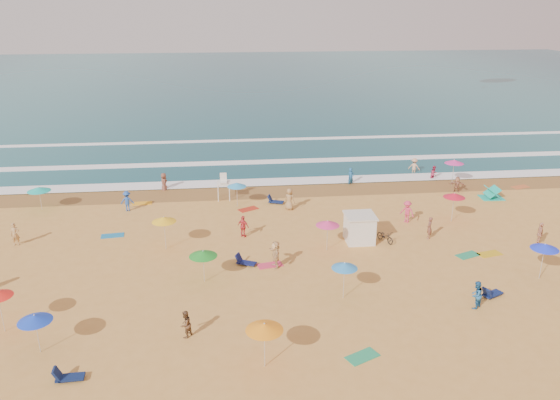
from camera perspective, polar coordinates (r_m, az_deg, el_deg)
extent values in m
plane|color=gold|center=(39.89, 3.02, -4.92)|extent=(220.00, 220.00, 0.00)
cube|color=#0C4756|center=(120.96, -3.24, 12.19)|extent=(220.00, 140.00, 0.18)
plane|color=olive|center=(51.36, 0.88, 1.00)|extent=(220.00, 220.00, 0.00)
cube|color=white|center=(53.68, 0.57, 1.97)|extent=(200.00, 2.20, 0.05)
cube|color=white|center=(60.33, -0.19, 4.05)|extent=(200.00, 1.60, 0.05)
cube|color=white|center=(69.94, -1.03, 6.33)|extent=(200.00, 1.20, 0.05)
cube|color=silver|center=(40.78, 8.31, -3.00)|extent=(2.00, 2.00, 2.00)
cube|color=silver|center=(40.38, 8.38, -1.61)|extent=(2.20, 2.20, 0.12)
imported|color=black|center=(41.23, 10.93, -3.75)|extent=(1.25, 1.75, 0.87)
cone|color=yellow|center=(39.49, -12.04, -1.99)|extent=(1.73, 1.73, 0.35)
cone|color=#319DDF|center=(47.00, -4.54, 1.62)|extent=(1.66, 1.66, 0.35)
cone|color=orange|center=(26.74, -1.64, -13.11)|extent=(1.84, 1.84, 0.35)
cone|color=#E6337C|center=(38.68, 5.00, -2.41)|extent=(1.68, 1.68, 0.35)
cone|color=#2F87D4|center=(32.64, 6.77, -6.80)|extent=(1.55, 1.55, 0.35)
cone|color=#17BAAB|center=(50.30, -23.89, 1.06)|extent=(1.91, 1.91, 0.35)
cone|color=#1D33F7|center=(38.38, 25.95, -4.38)|extent=(1.73, 1.73, 0.35)
cone|color=#D8308F|center=(54.82, 17.75, 3.85)|extent=(1.80, 1.80, 0.35)
cone|color=#208D26|center=(34.67, -8.04, -5.56)|extent=(1.78, 1.78, 0.35)
cone|color=blue|center=(30.41, -24.26, -11.19)|extent=(1.70, 1.70, 0.35)
cone|color=red|center=(45.68, 17.76, 0.48)|extent=(1.73, 1.73, 0.35)
cube|color=#0E1B46|center=(28.85, -21.07, -16.91)|extent=(1.33, 0.63, 0.34)
cube|color=#0F154C|center=(37.25, -3.52, -6.56)|extent=(1.41, 1.06, 0.34)
cube|color=#101D51|center=(35.93, 21.33, -9.13)|extent=(1.42, 1.05, 0.34)
cube|color=#0F1E4E|center=(48.05, -0.41, -0.18)|extent=(1.41, 0.94, 0.34)
cube|color=#1B73AC|center=(43.57, -17.10, -3.57)|extent=(1.79, 1.04, 0.03)
cube|color=#24905F|center=(28.93, 8.61, -15.86)|extent=(1.90, 1.51, 0.03)
cube|color=#F9A51B|center=(49.64, -14.21, -0.33)|extent=(1.75, 0.96, 0.03)
cube|color=#DD3457|center=(37.23, -1.05, -6.81)|extent=(1.84, 1.20, 0.03)
cube|color=red|center=(46.87, -3.34, -0.96)|extent=(1.90, 1.58, 0.03)
cube|color=#228B5E|center=(40.79, 19.03, -5.47)|extent=(1.90, 1.42, 0.03)
cube|color=gold|center=(41.51, 21.04, -5.27)|extent=(1.85, 1.23, 0.03)
cube|color=#BE5B2C|center=(57.19, 23.82, 1.26)|extent=(1.87, 1.30, 0.03)
imported|color=tan|center=(44.23, -25.95, -3.24)|extent=(0.66, 0.47, 1.72)
imported|color=brown|center=(42.43, 15.34, -2.83)|extent=(0.57, 0.70, 1.68)
imported|color=#D9365A|center=(44.95, 13.14, -1.19)|extent=(1.33, 1.32, 1.84)
imported|color=#DB363C|center=(41.25, -3.86, -2.77)|extent=(1.04, 0.93, 1.69)
imported|color=#2552AD|center=(47.99, -15.67, -0.10)|extent=(1.14, 0.66, 1.75)
imported|color=#E2B376|center=(36.60, -0.46, -5.69)|extent=(0.73, 1.79, 1.88)
imported|color=#B52D51|center=(56.56, 15.78, 2.65)|extent=(1.01, 0.96, 1.64)
imported|color=tan|center=(44.03, 25.52, -3.23)|extent=(0.83, 1.13, 1.78)
imported|color=#A27A4A|center=(46.46, 1.00, 0.10)|extent=(1.10, 1.04, 1.89)
imported|color=#2365A3|center=(34.04, 19.81, -9.31)|extent=(1.05, 1.02, 1.70)
imported|color=brown|center=(52.58, -12.03, 1.79)|extent=(0.89, 1.07, 1.87)
imported|color=tan|center=(58.11, 13.84, 3.39)|extent=(1.36, 1.15, 1.82)
imported|color=#21629D|center=(53.42, 7.41, 2.36)|extent=(0.81, 0.72, 1.86)
imported|color=brown|center=(30.06, -9.85, -12.67)|extent=(0.90, 0.94, 1.53)
imported|color=#A86B4D|center=(53.33, 18.02, 1.55)|extent=(1.45, 0.98, 1.50)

